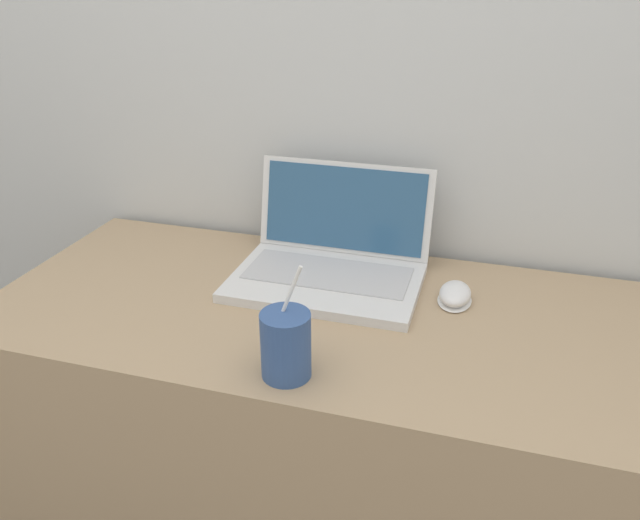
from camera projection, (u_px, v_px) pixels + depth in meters
wall_back at (371, 3)px, 1.28m from camera, size 7.00×0.04×2.50m
desk at (324, 449)px, 1.38m from camera, size 1.33×0.60×0.71m
laptop at (332, 258)px, 1.33m from camera, size 0.39×0.31×0.22m
drink_cup at (284, 343)px, 1.00m from camera, size 0.08×0.08×0.20m
computer_mouse at (455, 295)px, 1.24m from camera, size 0.07×0.10×0.04m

